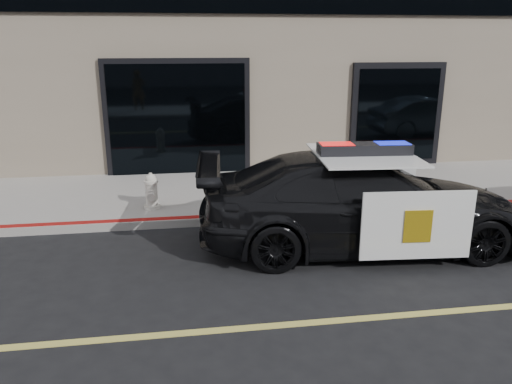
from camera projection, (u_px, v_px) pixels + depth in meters
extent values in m
plane|color=black|center=(269.00, 326.00, 5.89)|extent=(120.00, 120.00, 0.00)
cube|color=gray|center=(227.00, 193.00, 10.84)|extent=(60.00, 3.50, 0.15)
imported|color=black|center=(361.00, 201.00, 8.05)|extent=(2.90, 5.54, 1.52)
cube|color=white|center=(417.00, 226.00, 7.05)|extent=(1.62, 0.16, 1.01)
cube|color=white|center=(372.00, 184.00, 9.13)|extent=(1.62, 0.16, 1.01)
cube|color=white|center=(364.00, 155.00, 7.83)|extent=(1.65, 1.93, 0.03)
cube|color=gold|center=(418.00, 226.00, 7.02)|extent=(0.40, 0.04, 0.48)
cube|color=black|center=(364.00, 149.00, 7.80)|extent=(1.48, 0.49, 0.18)
cube|color=red|center=(336.00, 149.00, 7.76)|extent=(0.53, 0.37, 0.16)
cube|color=#0C19CC|center=(392.00, 148.00, 7.83)|extent=(0.53, 0.37, 0.16)
cylinder|color=silver|center=(152.00, 206.00, 9.62)|extent=(0.32, 0.32, 0.07)
cylinder|color=silver|center=(152.00, 194.00, 9.55)|extent=(0.23, 0.23, 0.44)
cylinder|color=silver|center=(151.00, 182.00, 9.48)|extent=(0.27, 0.27, 0.05)
sphere|color=silver|center=(151.00, 179.00, 9.46)|extent=(0.20, 0.20, 0.20)
cylinder|color=silver|center=(150.00, 175.00, 9.44)|extent=(0.06, 0.06, 0.06)
cylinder|color=silver|center=(152.00, 188.00, 9.67)|extent=(0.11, 0.11, 0.11)
cylinder|color=silver|center=(151.00, 193.00, 9.39)|extent=(0.11, 0.11, 0.11)
cylinder|color=silver|center=(151.00, 196.00, 9.38)|extent=(0.15, 0.12, 0.15)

